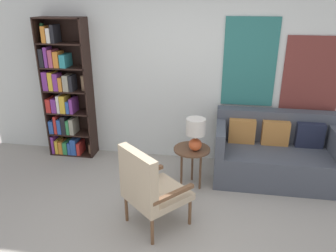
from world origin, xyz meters
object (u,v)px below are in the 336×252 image
Objects in this scene: couch at (274,154)px; table_lamp at (196,132)px; bookshelf at (64,95)px; side_table at (192,153)px; armchair at (148,186)px.

table_lamp is at bearing -156.45° from couch.
bookshelf is 2.18m from table_lamp.
bookshelf reaches higher than table_lamp.
side_table is at bearing -159.44° from couch.
bookshelf is 2.21× the size of armchair.
armchair is (1.64, -1.59, -0.45)m from bookshelf.
table_lamp is (2.06, -0.71, -0.17)m from bookshelf.
bookshelf reaches higher than side_table.
table_lamp is (-1.05, -0.46, 0.46)m from couch.
armchair is at bearing -44.08° from bookshelf.
table_lamp is (0.42, 0.87, 0.28)m from armchair.
side_table is (0.37, 0.92, -0.04)m from armchair.
side_table is 0.33m from table_lamp.
couch is 3.77× the size of table_lamp.
side_table is at bearing -18.28° from bookshelf.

